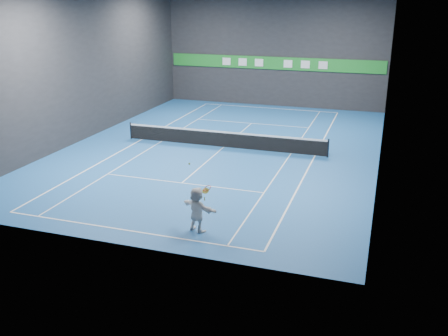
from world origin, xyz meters
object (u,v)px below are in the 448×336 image
(tennis_racket, at_px, (207,190))
(player, at_px, (197,209))
(tennis_net, at_px, (223,139))
(tennis_ball, at_px, (189,164))

(tennis_racket, bearing_deg, player, -172.96)
(tennis_net, bearing_deg, tennis_racket, -74.73)
(tennis_ball, relative_size, tennis_net, 0.01)
(player, relative_size, tennis_net, 0.14)
(player, height_order, tennis_net, player)
(player, xyz_separation_m, tennis_racket, (0.39, 0.05, 0.83))
(tennis_net, xyz_separation_m, tennis_racket, (3.01, -11.01, 1.19))
(player, relative_size, tennis_racket, 2.65)
(player, bearing_deg, tennis_racket, -150.39)
(player, relative_size, tennis_ball, 24.28)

